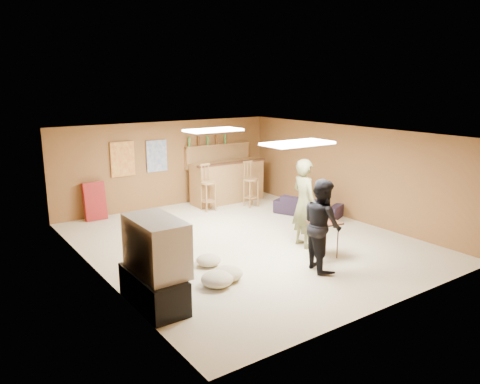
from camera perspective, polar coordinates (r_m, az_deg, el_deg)
ground at (r=9.61m, az=0.69°, el=-6.04°), size 7.00×7.00×0.00m
ceiling at (r=9.12m, az=0.73°, el=7.12°), size 6.00×7.00×0.02m
wall_back at (r=12.26m, az=-8.88°, el=3.36°), size 6.00×0.02×2.20m
wall_front at (r=6.87m, az=18.03°, el=-5.01°), size 6.00×0.02×2.20m
wall_left at (r=7.99m, az=-17.09°, el=-2.40°), size 0.02×7.00×2.20m
wall_right at (r=11.28m, az=13.20°, el=2.31°), size 0.02×7.00×2.20m
tv_stand at (r=7.04m, az=-10.50°, el=-11.53°), size 0.55×1.30×0.50m
dvd_box at (r=7.16m, az=-8.83°, el=-11.89°), size 0.35×0.50×0.08m
tv_body at (r=6.82m, az=-10.19°, el=-6.45°), size 0.60×1.10×0.80m
tv_screen at (r=6.95m, az=-7.86°, el=-5.99°), size 0.02×0.95×0.65m
bar_counter at (r=12.62m, az=-1.56°, el=1.26°), size 2.00×0.60×1.10m
bar_lip at (r=12.32m, az=-0.94°, el=3.56°), size 2.10×0.12×0.05m
bar_shelf at (r=12.84m, az=-2.70°, el=5.75°), size 2.00×0.18×0.05m
bar_backing at (r=12.90m, az=-2.74°, el=4.44°), size 2.00×0.14×0.60m
poster_left at (r=11.71m, az=-14.12°, el=3.90°), size 0.60×0.03×0.85m
poster_right at (r=12.06m, az=-10.12°, el=4.35°), size 0.55×0.03×0.80m
folding_chair_stack at (r=11.49m, az=-17.29°, el=-1.07°), size 0.50×0.26×0.91m
ceiling_panel_front at (r=7.96m, az=7.06°, el=5.90°), size 1.20×0.60×0.04m
ceiling_panel_back at (r=10.12m, az=-3.27°, el=7.54°), size 1.20×0.60×0.04m
person_olive at (r=9.19m, az=7.83°, el=-1.37°), size 0.49×0.68×1.75m
person_black at (r=8.13m, az=9.98°, el=-3.95°), size 0.80×0.92×1.59m
sofa at (r=11.53m, az=8.29°, el=-1.65°), size 1.23×1.72×0.47m
tray_table at (r=8.75m, az=10.20°, el=-5.79°), size 0.62×0.53×0.70m
cup_red_near at (r=8.57m, az=9.44°, el=-3.27°), size 0.11×0.11×0.12m
cup_red_far at (r=8.62m, az=11.21°, el=-3.26°), size 0.10×0.10×0.12m
cup_blue at (r=8.79m, az=10.50°, el=-2.91°), size 0.10×0.10×0.12m
bar_stool_left at (r=11.75m, az=-3.89°, el=0.38°), size 0.41×0.41×1.13m
bar_stool_right at (r=12.12m, az=1.36°, el=0.93°), size 0.41×0.41×1.17m
cushion_near_tv at (r=7.79m, az=-1.50°, el=-9.90°), size 0.62×0.62×0.22m
cushion_mid at (r=8.39m, az=-3.87°, el=-8.29°), size 0.56×0.56×0.20m
cushion_far at (r=7.58m, az=-2.81°, el=-10.55°), size 0.56×0.56×0.24m
bottle_row at (r=12.62m, az=-3.97°, el=6.32°), size 1.20×0.08×0.26m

